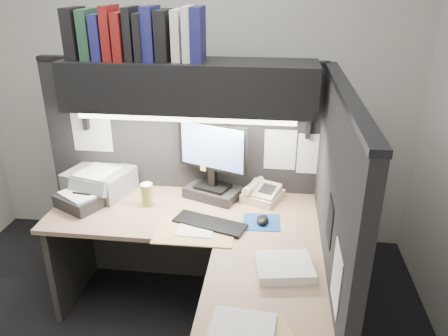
{
  "coord_description": "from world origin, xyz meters",
  "views": [
    {
      "loc": [
        0.66,
        -1.84,
        2.1
      ],
      "look_at": [
        0.37,
        0.51,
        1.07
      ],
      "focal_mm": 35.0,
      "sensor_mm": 36.0,
      "label": 1
    }
  ],
  "objects_px": {
    "desk": "(222,312)",
    "keyboard": "(210,224)",
    "monitor": "(212,168)",
    "telephone": "(263,194)",
    "notebook_stack": "(81,200)",
    "printer": "(100,181)",
    "overhead_shelf": "(189,85)",
    "coffee_cup": "(147,195)"
  },
  "relations": [
    {
      "from": "desk",
      "to": "keyboard",
      "type": "relative_size",
      "value": 3.84
    },
    {
      "from": "monitor",
      "to": "telephone",
      "type": "xyz_separation_m",
      "value": [
        0.34,
        0.0,
        -0.17
      ]
    },
    {
      "from": "telephone",
      "to": "notebook_stack",
      "type": "xyz_separation_m",
      "value": [
        -1.17,
        -0.23,
        -0.0
      ]
    },
    {
      "from": "monitor",
      "to": "printer",
      "type": "bearing_deg",
      "value": -157.91
    },
    {
      "from": "desk",
      "to": "overhead_shelf",
      "type": "relative_size",
      "value": 1.1
    },
    {
      "from": "notebook_stack",
      "to": "telephone",
      "type": "bearing_deg",
      "value": 11.17
    },
    {
      "from": "coffee_cup",
      "to": "desk",
      "type": "bearing_deg",
      "value": -47.13
    },
    {
      "from": "monitor",
      "to": "notebook_stack",
      "type": "height_order",
      "value": "monitor"
    },
    {
      "from": "telephone",
      "to": "printer",
      "type": "distance_m",
      "value": 1.13
    },
    {
      "from": "overhead_shelf",
      "to": "printer",
      "type": "height_order",
      "value": "overhead_shelf"
    },
    {
      "from": "coffee_cup",
      "to": "printer",
      "type": "xyz_separation_m",
      "value": [
        -0.38,
        0.15,
        0.01
      ]
    },
    {
      "from": "overhead_shelf",
      "to": "monitor",
      "type": "relative_size",
      "value": 2.9
    },
    {
      "from": "printer",
      "to": "coffee_cup",
      "type": "bearing_deg",
      "value": -5.96
    },
    {
      "from": "keyboard",
      "to": "telephone",
      "type": "xyz_separation_m",
      "value": [
        0.3,
        0.37,
        0.04
      ]
    },
    {
      "from": "telephone",
      "to": "notebook_stack",
      "type": "relative_size",
      "value": 0.84
    },
    {
      "from": "coffee_cup",
      "to": "keyboard",
      "type": "bearing_deg",
      "value": -24.75
    },
    {
      "from": "notebook_stack",
      "to": "overhead_shelf",
      "type": "bearing_deg",
      "value": 16.3
    },
    {
      "from": "overhead_shelf",
      "to": "keyboard",
      "type": "distance_m",
      "value": 0.85
    },
    {
      "from": "desk",
      "to": "notebook_stack",
      "type": "bearing_deg",
      "value": 151.21
    },
    {
      "from": "keyboard",
      "to": "telephone",
      "type": "distance_m",
      "value": 0.48
    },
    {
      "from": "overhead_shelf",
      "to": "monitor",
      "type": "xyz_separation_m",
      "value": [
        0.14,
        0.03,
        -0.56
      ]
    },
    {
      "from": "telephone",
      "to": "printer",
      "type": "height_order",
      "value": "printer"
    },
    {
      "from": "notebook_stack",
      "to": "printer",
      "type": "bearing_deg",
      "value": 78.74
    },
    {
      "from": "monitor",
      "to": "keyboard",
      "type": "height_order",
      "value": "monitor"
    },
    {
      "from": "monitor",
      "to": "coffee_cup",
      "type": "height_order",
      "value": "monitor"
    },
    {
      "from": "overhead_shelf",
      "to": "coffee_cup",
      "type": "distance_m",
      "value": 0.76
    },
    {
      "from": "keyboard",
      "to": "notebook_stack",
      "type": "bearing_deg",
      "value": -171.12
    },
    {
      "from": "desk",
      "to": "notebook_stack",
      "type": "distance_m",
      "value": 1.19
    },
    {
      "from": "desk",
      "to": "telephone",
      "type": "distance_m",
      "value": 0.87
    },
    {
      "from": "printer",
      "to": "monitor",
      "type": "bearing_deg",
      "value": 16.48
    },
    {
      "from": "overhead_shelf",
      "to": "telephone",
      "type": "xyz_separation_m",
      "value": [
        0.48,
        0.03,
        -0.72
      ]
    },
    {
      "from": "overhead_shelf",
      "to": "monitor",
      "type": "distance_m",
      "value": 0.57
    },
    {
      "from": "keyboard",
      "to": "notebook_stack",
      "type": "xyz_separation_m",
      "value": [
        -0.87,
        0.14,
        0.03
      ]
    },
    {
      "from": "desk",
      "to": "keyboard",
      "type": "bearing_deg",
      "value": 107.42
    },
    {
      "from": "overhead_shelf",
      "to": "desk",
      "type": "bearing_deg",
      "value": -68.21
    },
    {
      "from": "coffee_cup",
      "to": "notebook_stack",
      "type": "bearing_deg",
      "value": -170.71
    },
    {
      "from": "overhead_shelf",
      "to": "keyboard",
      "type": "xyz_separation_m",
      "value": [
        0.17,
        -0.34,
        -0.76
      ]
    },
    {
      "from": "monitor",
      "to": "telephone",
      "type": "bearing_deg",
      "value": 21.74
    },
    {
      "from": "keyboard",
      "to": "coffee_cup",
      "type": "distance_m",
      "value": 0.49
    },
    {
      "from": "monitor",
      "to": "printer",
      "type": "distance_m",
      "value": 0.8
    },
    {
      "from": "desk",
      "to": "coffee_cup",
      "type": "xyz_separation_m",
      "value": [
        -0.57,
        0.62,
        0.36
      ]
    },
    {
      "from": "desk",
      "to": "notebook_stack",
      "type": "height_order",
      "value": "notebook_stack"
    }
  ]
}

